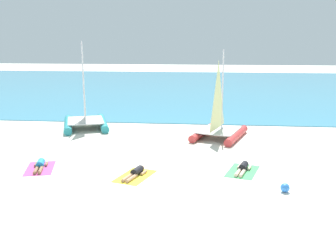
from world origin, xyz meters
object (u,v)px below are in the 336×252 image
(sailboat_teal, at_px, (85,115))
(beach_ball, at_px, (285,188))
(sailboat_red, at_px, (219,125))
(towel_right, at_px, (242,171))
(towel_left, at_px, (40,168))
(sunbather_right, at_px, (243,168))
(sunbather_left, at_px, (40,165))
(sunbather_middle, at_px, (136,173))
(towel_middle, at_px, (135,176))

(sailboat_teal, height_order, beach_ball, sailboat_teal)
(sailboat_red, height_order, sailboat_teal, sailboat_teal)
(sailboat_teal, xyz_separation_m, towel_right, (8.84, -7.30, -0.77))
(sailboat_teal, distance_m, towel_left, 7.81)
(sunbather_right, bearing_deg, towel_left, -160.00)
(beach_ball, bearing_deg, sunbather_left, 169.91)
(beach_ball, bearing_deg, towel_left, 170.26)
(sunbather_right, bearing_deg, sunbather_middle, -150.02)
(sunbather_middle, relative_size, towel_right, 0.81)
(sailboat_teal, bearing_deg, sailboat_red, -31.30)
(sunbather_left, bearing_deg, towel_middle, -23.77)
(towel_middle, distance_m, beach_ball, 5.70)
(sailboat_teal, bearing_deg, towel_middle, -80.52)
(sunbather_left, relative_size, beach_ball, 4.74)
(sailboat_teal, height_order, towel_right, sailboat_teal)
(sailboat_red, bearing_deg, towel_left, -123.68)
(sailboat_red, relative_size, sunbather_left, 3.06)
(towel_left, bearing_deg, sunbather_middle, -6.90)
(towel_middle, bearing_deg, sunbather_right, 14.33)
(sailboat_teal, xyz_separation_m, sunbather_left, (0.40, -7.70, -0.64))
(sunbather_middle, distance_m, sunbather_right, 4.41)
(sailboat_red, relative_size, towel_middle, 2.50)
(sunbather_left, bearing_deg, sailboat_red, 23.05)
(towel_right, bearing_deg, sailboat_red, 98.47)
(towel_right, height_order, sunbather_right, sunbather_right)
(sunbather_right, bearing_deg, sunbather_left, -160.44)
(towel_left, relative_size, towel_middle, 1.00)
(towel_right, relative_size, beach_ball, 5.80)
(sailboat_teal, distance_m, sunbather_middle, 9.47)
(sunbather_middle, xyz_separation_m, towel_right, (4.26, 0.97, -0.13))
(sunbather_middle, relative_size, beach_ball, 4.71)
(towel_middle, relative_size, towel_right, 1.00)
(towel_middle, height_order, beach_ball, beach_ball)
(towel_left, bearing_deg, sunbather_right, 3.60)
(sailboat_teal, bearing_deg, sunbather_middle, -80.23)
(towel_middle, bearing_deg, sailboat_red, 62.44)
(sunbather_left, xyz_separation_m, towel_middle, (4.16, -0.63, -0.13))
(sailboat_red, distance_m, towel_middle, 7.49)
(towel_middle, relative_size, sunbather_middle, 1.23)
(sunbather_left, xyz_separation_m, sunbather_middle, (4.18, -0.57, 0.00))
(towel_middle, height_order, sunbather_middle, sunbather_middle)
(sunbather_left, height_order, sunbather_right, same)
(towel_left, xyz_separation_m, towel_right, (8.42, 0.47, 0.00))
(towel_left, xyz_separation_m, towel_middle, (4.14, -0.57, 0.00))
(sailboat_red, height_order, towel_left, sailboat_red)
(towel_left, bearing_deg, sailboat_red, 38.55)
(sunbather_left, bearing_deg, beach_ball, -25.22)
(sunbather_middle, distance_m, towel_right, 4.37)
(sunbather_left, distance_m, towel_right, 8.45)
(sunbather_left, distance_m, beach_ball, 9.90)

